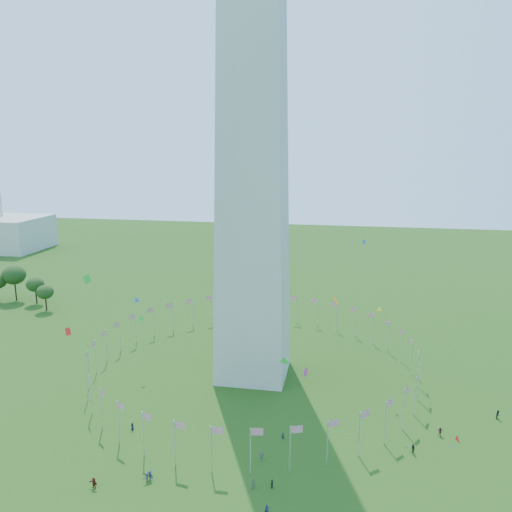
% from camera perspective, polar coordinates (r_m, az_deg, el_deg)
% --- Properties ---
extents(ground, '(600.00, 600.00, 0.00)m').
position_cam_1_polar(ground, '(89.14, -7.00, -26.98)').
color(ground, '#1D420F').
rests_on(ground, ground).
extents(washington_monument, '(16.80, 16.80, 169.00)m').
position_cam_1_polar(washington_monument, '(120.80, -0.34, 25.84)').
color(washington_monument, beige).
rests_on(washington_monument, ground).
extents(flag_ring, '(80.24, 80.24, 9.00)m').
position_cam_1_polar(flag_ring, '(128.46, -0.30, -11.44)').
color(flag_ring, silver).
rests_on(flag_ring, ground).
extents(crowd, '(108.87, 76.65, 1.99)m').
position_cam_1_polar(crowd, '(90.12, -0.17, -25.63)').
color(crowd, maroon).
rests_on(crowd, ground).
extents(kites_aloft, '(115.65, 75.76, 39.24)m').
position_cam_1_polar(kites_aloft, '(96.04, 2.99, -10.41)').
color(kites_aloft, green).
rests_on(kites_aloft, ground).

